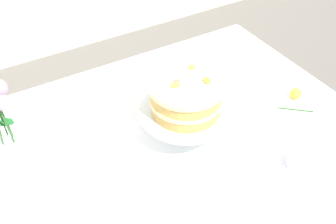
% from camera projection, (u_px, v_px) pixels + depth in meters
% --- Properties ---
extents(dining_table, '(1.40, 1.00, 0.74)m').
position_uv_depth(dining_table, '(161.00, 171.00, 1.47)').
color(dining_table, white).
rests_on(dining_table, ground).
extents(linen_napkin, '(0.39, 0.39, 0.00)m').
position_uv_depth(linen_napkin, '(184.00, 133.00, 1.47)').
color(linen_napkin, white).
rests_on(linen_napkin, dining_table).
extents(cake_stand, '(0.29, 0.29, 0.10)m').
position_uv_depth(cake_stand, '(185.00, 114.00, 1.42)').
color(cake_stand, silver).
rests_on(cake_stand, linen_napkin).
extents(layer_cake, '(0.22, 0.22, 0.11)m').
position_uv_depth(layer_cake, '(185.00, 97.00, 1.38)').
color(layer_cake, tan).
rests_on(layer_cake, cake_stand).
extents(flower_vase, '(0.10, 0.10, 0.31)m').
position_uv_depth(flower_vase, '(0.00, 125.00, 1.28)').
color(flower_vase, silver).
rests_on(flower_vase, dining_table).
extents(teacup, '(0.12, 0.11, 0.05)m').
position_uv_depth(teacup, '(300.00, 161.00, 1.35)').
color(teacup, white).
rests_on(teacup, dining_table).
extents(fallen_rose, '(0.11, 0.11, 0.04)m').
position_uv_depth(fallen_rose, '(296.00, 94.00, 1.61)').
color(fallen_rose, '#2D6028').
rests_on(fallen_rose, dining_table).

